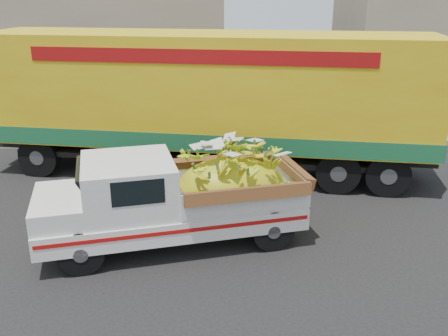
{
  "coord_description": "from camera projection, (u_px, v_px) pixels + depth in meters",
  "views": [
    {
      "loc": [
        0.44,
        -9.3,
        4.85
      ],
      "look_at": [
        0.71,
        0.7,
        1.26
      ],
      "focal_mm": 40.0,
      "sensor_mm": 36.0,
      "label": 1
    }
  ],
  "objects": [
    {
      "name": "sidewalk",
      "position": [
        199.0,
        127.0,
        18.33
      ],
      "size": [
        60.0,
        4.0,
        0.14
      ],
      "primitive_type": "cube",
      "color": "gray",
      "rests_on": "ground"
    },
    {
      "name": "pickup_truck",
      "position": [
        191.0,
        195.0,
        9.95
      ],
      "size": [
        5.45,
        2.98,
        1.81
      ],
      "rotation": [
        0.0,
        0.0,
        0.22
      ],
      "color": "black",
      "rests_on": "ground"
    },
    {
      "name": "ground",
      "position": [
        191.0,
        237.0,
        10.38
      ],
      "size": [
        100.0,
        100.0,
        0.0
      ],
      "primitive_type": "plane",
      "color": "black",
      "rests_on": "ground"
    },
    {
      "name": "building_left",
      "position": [
        27.0,
        44.0,
        22.86
      ],
      "size": [
        18.0,
        6.0,
        5.0
      ],
      "primitive_type": "cube",
      "color": "gray",
      "rests_on": "ground"
    },
    {
      "name": "semi_trailer",
      "position": [
        208.0,
        97.0,
        13.36
      ],
      "size": [
        12.08,
        4.63,
        3.8
      ],
      "rotation": [
        0.0,
        0.0,
        -0.18
      ],
      "color": "black",
      "rests_on": "ground"
    },
    {
      "name": "curb",
      "position": [
        198.0,
        144.0,
        16.35
      ],
      "size": [
        60.0,
        0.25,
        0.15
      ],
      "primitive_type": "cube",
      "color": "gray",
      "rests_on": "ground"
    }
  ]
}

